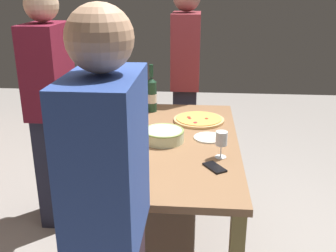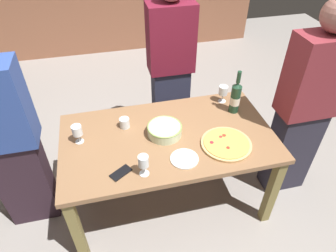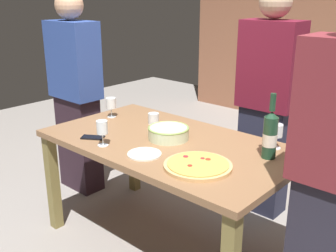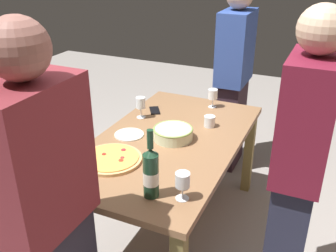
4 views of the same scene
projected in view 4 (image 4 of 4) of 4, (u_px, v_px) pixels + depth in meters
name	position (u px, v px, depth m)	size (l,w,h in m)	color
ground_plane	(168.00, 229.00, 2.83)	(8.00, 8.00, 0.00)	gray
dining_table	(168.00, 152.00, 2.55)	(1.60, 0.90, 0.75)	#8A6241
pizza	(111.00, 159.00, 2.26)	(0.37, 0.37, 0.03)	tan
serving_bowl	(173.00, 133.00, 2.50)	(0.26, 0.26, 0.08)	beige
wine_bottle	(151.00, 172.00, 1.89)	(0.08, 0.08, 0.37)	#1C3F29
wine_glass_near_pizza	(183.00, 181.00, 1.88)	(0.07, 0.07, 0.15)	white
wine_glass_by_bottle	(141.00, 103.00, 2.78)	(0.07, 0.07, 0.16)	white
wine_glass_far_left	(213.00, 95.00, 2.97)	(0.07, 0.07, 0.15)	white
cup_amber	(210.00, 121.00, 2.67)	(0.08, 0.08, 0.08)	white
side_plate	(129.00, 135.00, 2.56)	(0.20, 0.20, 0.01)	white
cell_phone	(155.00, 110.00, 2.93)	(0.07, 0.14, 0.01)	black
person_host	(233.00, 79.00, 3.36)	(0.44, 0.24, 1.65)	#2E1E28
person_guest_left	(47.00, 220.00, 1.59)	(0.43, 0.24, 1.71)	#292634
person_guest_right	(298.00, 170.00, 1.96)	(0.42, 0.24, 1.69)	#24263A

